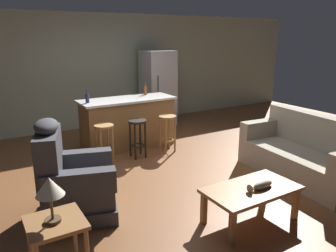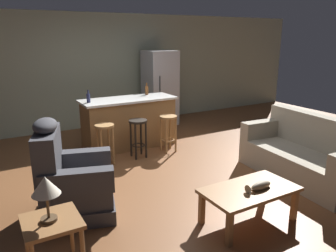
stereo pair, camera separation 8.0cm
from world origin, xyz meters
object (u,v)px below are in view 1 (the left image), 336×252
fish_figurine (261,186)px  end_table (56,231)px  couch (304,155)px  bar_stool_middle (138,132)px  kitchen_island (128,123)px  bottle_short_amber (87,98)px  recliner_near_lamp (72,182)px  bar_stool_left (104,137)px  table_lamp (50,189)px  refrigerator (158,88)px  bottle_tall_green (145,90)px  coffee_table (251,192)px  bar_stool_right (167,127)px

fish_figurine → end_table: bearing=172.6°
couch → bar_stool_middle: bearing=-43.9°
end_table → kitchen_island: (2.03, 2.98, 0.02)m
couch → bottle_short_amber: bottle_short_amber is taller
kitchen_island → fish_figurine: bearing=-87.3°
recliner_near_lamp → bar_stool_middle: 2.03m
recliner_near_lamp → bar_stool_left: (0.91, 1.34, 0.05)m
table_lamp → refrigerator: (3.39, 4.18, 0.01)m
fish_figurine → table_lamp: bearing=172.8°
table_lamp → bar_stool_middle: size_ratio=0.60×
table_lamp → bottle_tall_green: size_ratio=1.73×
fish_figurine → bar_stool_left: bearing=108.2°
coffee_table → couch: 1.68m
bar_stool_middle → bar_stool_right: same height
kitchen_island → bar_stool_right: kitchen_island is taller
kitchen_island → bar_stool_right: size_ratio=2.65×
couch → recliner_near_lamp: 3.40m
refrigerator → bottle_short_amber: (-2.11, -1.22, 0.15)m
kitchen_island → bar_stool_left: bearing=-138.4°
coffee_table → end_table: size_ratio=1.96×
recliner_near_lamp → refrigerator: bearing=64.0°
couch → bottle_tall_green: bearing=-62.5°
couch → recliner_near_lamp: (-3.32, 0.71, 0.08)m
table_lamp → bottle_short_amber: (1.28, 2.97, 0.17)m
fish_figurine → refrigerator: size_ratio=0.19×
couch → recliner_near_lamp: recliner_near_lamp is taller
bottle_tall_green → bar_stool_right: bearing=-88.7°
fish_figurine → bar_stool_middle: (-0.25, 2.63, 0.01)m
bar_stool_left → bottle_short_amber: size_ratio=3.03×
end_table → kitchen_island: kitchen_island is taller
bar_stool_middle → bar_stool_left: bearing=180.0°
bottle_tall_green → table_lamp: bearing=-128.5°
kitchen_island → couch: bearing=-57.6°
bar_stool_right → refrigerator: (0.83, 1.83, 0.41)m
fish_figurine → recliner_near_lamp: recliner_near_lamp is taller
bar_stool_middle → recliner_near_lamp: bearing=-138.7°
couch → bottle_tall_green: (-1.21, 2.88, 0.70)m
end_table → table_lamp: table_lamp is taller
recliner_near_lamp → fish_figurine: bearing=-19.0°
couch → table_lamp: (-3.74, -0.30, 0.53)m
coffee_table → fish_figurine: bearing=-52.5°
bar_stool_middle → bottle_tall_green: bottle_tall_green is taller
fish_figurine → kitchen_island: 3.27m
bar_stool_left → fish_figurine: bearing=-71.8°
fish_figurine → table_lamp: table_lamp is taller
end_table → bottle_short_amber: bottle_short_amber is taller
bar_stool_left → bar_stool_middle: 0.61m
fish_figurine → recliner_near_lamp: size_ratio=0.28×
bottle_tall_green → bottle_short_amber: bottle_tall_green is taller
coffee_table → fish_figurine: fish_figurine is taller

